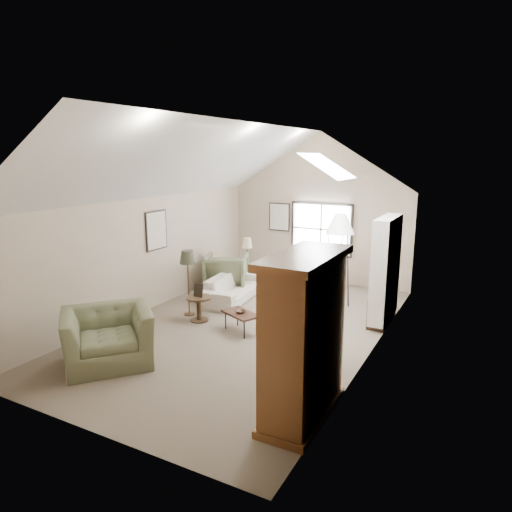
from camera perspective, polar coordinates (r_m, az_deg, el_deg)
The scene contains 18 objects.
room_shell at distance 8.65m, azimuth -1.27°, elevation 11.25°, with size 5.01×8.01×4.00m.
window at distance 12.38m, azimuth 8.16°, elevation 3.35°, with size 1.72×0.08×1.42m, color black.
skylight at distance 8.94m, azimuth 9.07°, elevation 11.23°, with size 0.80×1.20×0.52m, color white, non-canonical shape.
wall_art at distance 11.40m, azimuth -4.74°, elevation 4.06°, with size 1.97×3.71×0.88m.
armoire at distance 6.00m, azimuth 5.99°, elevation -10.11°, with size 0.60×1.50×2.20m, color brown.
tv_alcove at distance 9.61m, azimuth 15.89°, elevation -1.50°, with size 0.32×1.30×2.10m, color white.
media_console at distance 9.84m, azimuth 15.48°, elevation -6.29°, with size 0.34×1.18×0.60m, color #382316.
tv_panel at distance 9.67m, azimuth 15.69°, elevation -2.81°, with size 0.05×0.90×0.55m, color black.
sofa at distance 10.96m, azimuth -2.78°, elevation -3.88°, with size 2.09×0.82×0.61m, color beige.
armchair_near at distance 8.05m, azimuth -18.05°, elevation -9.60°, with size 1.40×1.22×0.91m, color #6A6D4C.
armchair_far at distance 11.60m, azimuth -3.71°, elevation -2.08°, with size 1.02×1.05×0.95m, color #5F6849.
coffee_table at distance 9.02m, azimuth -1.92°, elevation -8.28°, with size 0.77×0.43×0.40m, color #3D2419.
bowl at distance 8.94m, azimuth -1.93°, elevation -6.96°, with size 0.19×0.19×0.05m, color #3B2718.
side_table at distance 9.64m, azimuth -7.14°, elevation -6.56°, with size 0.52×0.52×0.52m, color #3D2C19.
side_chair at distance 11.39m, azimuth 9.15°, elevation -2.18°, with size 0.42×0.42×1.07m, color maroon.
tripod_lamp at distance 10.33m, azimuth 10.29°, elevation -0.58°, with size 0.63×0.63×2.18m, color white, non-canonical shape.
dark_lamp at distance 9.88m, azimuth -8.45°, elevation -3.29°, with size 0.35×0.35×1.46m, color #272A1D, non-canonical shape.
tan_lamp at distance 12.02m, azimuth -1.11°, elevation -0.67°, with size 0.26×0.26×1.31m, color tan, non-canonical shape.
Camera 1 is at (4.21, -7.55, 3.40)m, focal length 32.00 mm.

